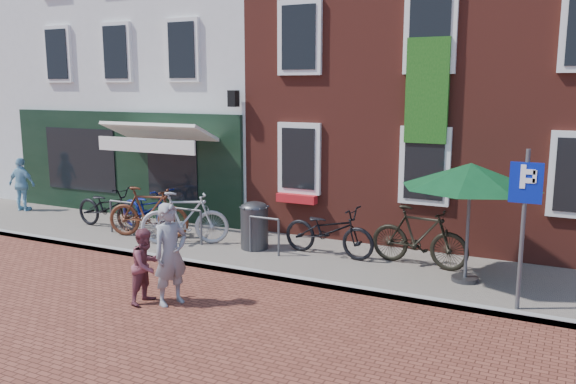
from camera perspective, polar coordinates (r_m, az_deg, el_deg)
The scene contains 17 objects.
ground at distance 12.11m, azimuth -7.15°, elevation -7.59°, with size 80.00×80.00×0.00m, color brown.
sidewalk at distance 12.86m, azimuth 0.31°, elevation -6.20°, with size 24.00×3.00×0.10m, color slate.
building_stucco at distance 20.15m, azimuth -8.36°, elevation 12.46°, with size 8.00×8.00×9.00m, color silver.
building_brick_mid at distance 17.21m, azimuth 11.80°, elevation 14.41°, with size 6.00×8.00×10.00m, color maroon.
filler_left at distance 25.17m, azimuth -22.84°, elevation 11.32°, with size 7.00×8.00×9.00m, color silver.
litter_bin at distance 13.12m, azimuth -3.29°, elevation -3.01°, with size 0.62×0.62×1.14m.
parking_sign at distance 10.02m, azimuth 22.03°, elevation -1.36°, with size 0.50×0.08×2.63m.
parasol at distance 11.11m, azimuth 17.39°, elevation 1.99°, with size 2.51×2.51×2.33m.
woman at distance 10.20m, azimuth -11.37°, elevation -5.96°, with size 0.64×0.42×1.77m, color gray.
boy at distance 10.43m, azimuth -13.66°, elevation -6.99°, with size 0.64×0.50×1.32m, color brown.
cafe_person at distance 18.72m, azimuth -24.49°, elevation 0.69°, with size 0.91×0.38×1.56m, color #84BAD2.
bicycle_0 at distance 15.65m, azimuth -17.14°, elevation -1.42°, with size 0.73×2.09×1.10m, color black.
bicycle_1 at distance 14.48m, azimuth -13.46°, elevation -1.92°, with size 0.57×2.03×1.22m, color #522716.
bicycle_2 at distance 15.13m, azimuth -13.40°, elevation -1.63°, with size 0.73×2.09×1.10m, color navy.
bicycle_3 at distance 13.67m, azimuth -10.04°, elevation -2.51°, with size 0.57×2.03×1.22m, color #9F9FA1.
bicycle_4 at distance 12.58m, azimuth 4.00°, elevation -3.77°, with size 0.73×2.09×1.10m, color black.
bicycle_5 at distance 12.11m, azimuth 12.66°, elevation -4.26°, with size 0.57×2.03×1.22m, color black.
Camera 1 is at (6.42, -9.58, 3.70)m, focal length 36.49 mm.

